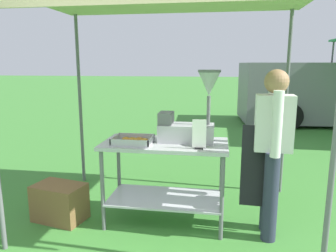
{
  "coord_description": "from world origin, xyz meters",
  "views": [
    {
      "loc": [
        0.4,
        -2.12,
        1.65
      ],
      "look_at": [
        -0.12,
        1.19,
        1.0
      ],
      "focal_mm": 34.05,
      "sensor_mm": 36.0,
      "label": 1
    }
  ],
  "objects": [
    {
      "name": "supply_crate",
      "position": [
        -1.25,
        0.86,
        0.2
      ],
      "size": [
        0.59,
        0.45,
        0.39
      ],
      "color": "brown",
      "rests_on": "ground"
    },
    {
      "name": "stall_canopy",
      "position": [
        -0.12,
        1.09,
        2.25
      ],
      "size": [
        2.92,
        1.96,
        2.35
      ],
      "color": "slate",
      "rests_on": "ground"
    },
    {
      "name": "ground_plane",
      "position": [
        0.0,
        6.0,
        0.0
      ],
      "size": [
        70.0,
        70.0,
        0.0
      ],
      "primitive_type": "plane",
      "color": "#3D7F33"
    },
    {
      "name": "menu_sign",
      "position": [
        0.24,
        0.78,
        0.99
      ],
      "size": [
        0.13,
        0.05,
        0.28
      ],
      "color": "black",
      "rests_on": "donut_cart"
    },
    {
      "name": "donut_tray",
      "position": [
        -0.42,
        0.89,
        0.89
      ],
      "size": [
        0.38,
        0.31,
        0.07
      ],
      "color": "#B7B7BC",
      "rests_on": "donut_cart"
    },
    {
      "name": "donut_fryer",
      "position": [
        0.13,
        1.06,
        1.11
      ],
      "size": [
        0.61,
        0.28,
        0.73
      ],
      "color": "#B7B7BC",
      "rests_on": "donut_cart"
    },
    {
      "name": "vendor",
      "position": [
        0.91,
        0.89,
        0.9
      ],
      "size": [
        0.46,
        0.53,
        1.61
      ],
      "color": "#2D3347",
      "rests_on": "ground"
    },
    {
      "name": "donut_cart",
      "position": [
        -0.12,
        0.99,
        0.64
      ],
      "size": [
        1.27,
        0.64,
        0.87
      ],
      "color": "#B7B7BC",
      "rests_on": "ground"
    }
  ]
}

